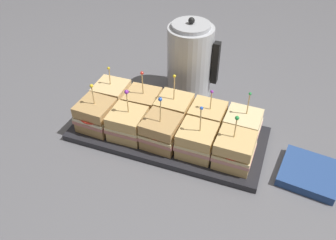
# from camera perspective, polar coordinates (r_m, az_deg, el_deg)

# --- Properties ---
(ground_plane) EXTENTS (6.00, 6.00, 0.00)m
(ground_plane) POSITION_cam_1_polar(r_m,az_deg,el_deg) (1.05, 0.00, -2.61)
(ground_plane) COLOR slate
(serving_platter) EXTENTS (0.56, 0.25, 0.02)m
(serving_platter) POSITION_cam_1_polar(r_m,az_deg,el_deg) (1.04, 0.00, -2.25)
(serving_platter) COLOR #232328
(serving_platter) RESTS_ON ground_plane
(sandwich_front_far_left) EXTENTS (0.10, 0.10, 0.15)m
(sandwich_front_far_left) POSITION_cam_1_polar(r_m,az_deg,el_deg) (1.05, -11.46, 0.75)
(sandwich_front_far_left) COLOR tan
(sandwich_front_far_left) RESTS_ON serving_platter
(sandwich_front_left) EXTENTS (0.10, 0.10, 0.15)m
(sandwich_front_left) POSITION_cam_1_polar(r_m,az_deg,el_deg) (1.01, -6.47, -0.61)
(sandwich_front_left) COLOR tan
(sandwich_front_left) RESTS_ON serving_platter
(sandwich_front_center) EXTENTS (0.10, 0.10, 0.16)m
(sandwich_front_center) POSITION_cam_1_polar(r_m,az_deg,el_deg) (0.97, -1.00, -1.91)
(sandwich_front_center) COLOR tan
(sandwich_front_center) RESTS_ON serving_platter
(sandwich_front_right) EXTENTS (0.10, 0.10, 0.16)m
(sandwich_front_right) POSITION_cam_1_polar(r_m,az_deg,el_deg) (0.95, 4.68, -3.32)
(sandwich_front_right) COLOR tan
(sandwich_front_right) RESTS_ON serving_platter
(sandwich_front_far_right) EXTENTS (0.10, 0.10, 0.15)m
(sandwich_front_far_right) POSITION_cam_1_polar(r_m,az_deg,el_deg) (0.94, 10.59, -4.79)
(sandwich_front_far_right) COLOR tan
(sandwich_front_far_right) RESTS_ON serving_platter
(sandwich_back_far_left) EXTENTS (0.10, 0.10, 0.14)m
(sandwich_back_far_left) POSITION_cam_1_polar(r_m,az_deg,el_deg) (1.12, -8.99, 3.78)
(sandwich_back_far_left) COLOR #DBB77A
(sandwich_back_far_left) RESTS_ON serving_platter
(sandwich_back_left) EXTENTS (0.10, 0.10, 0.16)m
(sandwich_back_left) POSITION_cam_1_polar(r_m,az_deg,el_deg) (1.08, -4.09, 2.61)
(sandwich_back_left) COLOR tan
(sandwich_back_left) RESTS_ON serving_platter
(sandwich_back_center) EXTENTS (0.10, 0.10, 0.17)m
(sandwich_back_center) POSITION_cam_1_polar(r_m,az_deg,el_deg) (1.04, 0.99, 1.52)
(sandwich_back_center) COLOR tan
(sandwich_back_center) RESTS_ON serving_platter
(sandwich_back_right) EXTENTS (0.10, 0.10, 0.14)m
(sandwich_back_right) POSITION_cam_1_polar(r_m,az_deg,el_deg) (1.03, 6.30, 0.29)
(sandwich_back_right) COLOR tan
(sandwich_back_right) RESTS_ON serving_platter
(sandwich_back_far_right) EXTENTS (0.10, 0.10, 0.15)m
(sandwich_back_far_right) POSITION_cam_1_polar(r_m,az_deg,el_deg) (1.01, 11.81, -1.00)
(sandwich_back_far_right) COLOR beige
(sandwich_back_far_right) RESTS_ON serving_platter
(kettle_steel) EXTENTS (0.17, 0.15, 0.27)m
(kettle_steel) POSITION_cam_1_polar(r_m,az_deg,el_deg) (1.16, 3.56, 9.55)
(kettle_steel) COLOR #B7BABF
(kettle_steel) RESTS_ON ground_plane
(napkin_stack) EXTENTS (0.16, 0.16, 0.02)m
(napkin_stack) POSITION_cam_1_polar(r_m,az_deg,el_deg) (1.00, 21.68, -7.92)
(napkin_stack) COLOR navy
(napkin_stack) RESTS_ON ground_plane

